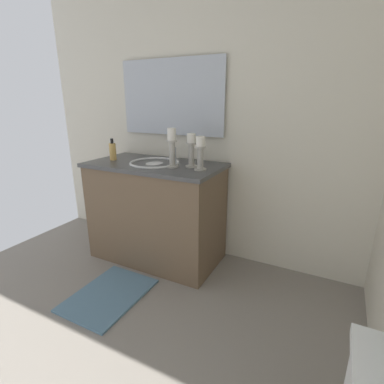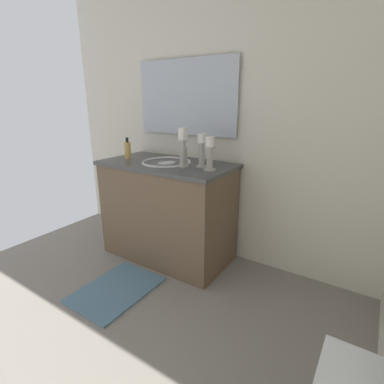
{
  "view_description": "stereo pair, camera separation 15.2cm",
  "coord_description": "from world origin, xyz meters",
  "px_view_note": "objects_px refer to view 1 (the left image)",
  "views": [
    {
      "loc": [
        0.78,
        1.16,
        1.32
      ],
      "look_at": [
        -0.48,
        0.51,
        0.87
      ],
      "focal_mm": 27.22,
      "sensor_mm": 36.0,
      "label": 1
    },
    {
      "loc": [
        0.71,
        1.29,
        1.32
      ],
      "look_at": [
        -0.48,
        0.51,
        0.87
      ],
      "focal_mm": 27.22,
      "sensor_mm": 36.0,
      "label": 2
    }
  ],
  "objects_px": {
    "mirror": "(171,97)",
    "bath_mat": "(109,295)",
    "candle_holder_short": "(191,150)",
    "soap_bottle": "(113,151)",
    "candle_holder_mid": "(172,147)",
    "vanity_cabinet": "(156,212)",
    "sink_basin": "(155,168)",
    "candle_holder_tall": "(200,153)"
  },
  "relations": [
    {
      "from": "candle_holder_short",
      "to": "soap_bottle",
      "type": "bearing_deg",
      "value": -85.52
    },
    {
      "from": "bath_mat",
      "to": "candle_holder_mid",
      "type": "bearing_deg",
      "value": 160.23
    },
    {
      "from": "vanity_cabinet",
      "to": "bath_mat",
      "type": "distance_m",
      "value": 0.75
    },
    {
      "from": "sink_basin",
      "to": "candle_holder_mid",
      "type": "bearing_deg",
      "value": 73.8
    },
    {
      "from": "mirror",
      "to": "candle_holder_short",
      "type": "relative_size",
      "value": 3.81
    },
    {
      "from": "candle_holder_tall",
      "to": "soap_bottle",
      "type": "bearing_deg",
      "value": -90.21
    },
    {
      "from": "candle_holder_mid",
      "to": "soap_bottle",
      "type": "relative_size",
      "value": 1.62
    },
    {
      "from": "vanity_cabinet",
      "to": "candle_holder_short",
      "type": "xyz_separation_m",
      "value": [
        -0.01,
        0.33,
        0.55
      ]
    },
    {
      "from": "sink_basin",
      "to": "candle_holder_tall",
      "type": "bearing_deg",
      "value": 83.71
    },
    {
      "from": "mirror",
      "to": "soap_bottle",
      "type": "xyz_separation_m",
      "value": [
        0.32,
        -0.39,
        -0.43
      ]
    },
    {
      "from": "mirror",
      "to": "candle_holder_mid",
      "type": "xyz_separation_m",
      "value": [
        0.34,
        0.2,
        -0.35
      ]
    },
    {
      "from": "sink_basin",
      "to": "soap_bottle",
      "type": "height_order",
      "value": "soap_bottle"
    },
    {
      "from": "candle_holder_tall",
      "to": "soap_bottle",
      "type": "xyz_separation_m",
      "value": [
        -0.0,
        -0.82,
        -0.05
      ]
    },
    {
      "from": "candle_holder_short",
      "to": "bath_mat",
      "type": "bearing_deg",
      "value": -27.19
    },
    {
      "from": "candle_holder_mid",
      "to": "bath_mat",
      "type": "height_order",
      "value": "candle_holder_mid"
    },
    {
      "from": "sink_basin",
      "to": "candle_holder_mid",
      "type": "height_order",
      "value": "candle_holder_mid"
    },
    {
      "from": "mirror",
      "to": "candle_holder_short",
      "type": "height_order",
      "value": "mirror"
    },
    {
      "from": "mirror",
      "to": "bath_mat",
      "type": "distance_m",
      "value": 1.61
    },
    {
      "from": "vanity_cabinet",
      "to": "soap_bottle",
      "type": "xyz_separation_m",
      "value": [
        0.04,
        -0.39,
        0.49
      ]
    },
    {
      "from": "vanity_cabinet",
      "to": "soap_bottle",
      "type": "height_order",
      "value": "soap_bottle"
    },
    {
      "from": "candle_holder_tall",
      "to": "sink_basin",
      "type": "bearing_deg",
      "value": -96.29
    },
    {
      "from": "vanity_cabinet",
      "to": "candle_holder_mid",
      "type": "relative_size",
      "value": 3.78
    },
    {
      "from": "mirror",
      "to": "bath_mat",
      "type": "xyz_separation_m",
      "value": [
        0.91,
        0.0,
        -1.33
      ]
    },
    {
      "from": "vanity_cabinet",
      "to": "candle_holder_mid",
      "type": "distance_m",
      "value": 0.61
    },
    {
      "from": "vanity_cabinet",
      "to": "mirror",
      "type": "distance_m",
      "value": 0.96
    },
    {
      "from": "candle_holder_tall",
      "to": "candle_holder_short",
      "type": "xyz_separation_m",
      "value": [
        -0.06,
        -0.1,
        0.0
      ]
    },
    {
      "from": "candle_holder_mid",
      "to": "candle_holder_short",
      "type": "bearing_deg",
      "value": 119.69
    },
    {
      "from": "candle_holder_tall",
      "to": "mirror",
      "type": "bearing_deg",
      "value": -127.27
    },
    {
      "from": "candle_holder_mid",
      "to": "soap_bottle",
      "type": "xyz_separation_m",
      "value": [
        -0.01,
        -0.59,
        -0.08
      ]
    },
    {
      "from": "candle_holder_short",
      "to": "candle_holder_mid",
      "type": "bearing_deg",
      "value": -60.31
    },
    {
      "from": "candle_holder_mid",
      "to": "soap_bottle",
      "type": "bearing_deg",
      "value": -91.42
    },
    {
      "from": "candle_holder_mid",
      "to": "mirror",
      "type": "bearing_deg",
      "value": -149.01
    },
    {
      "from": "sink_basin",
      "to": "bath_mat",
      "type": "height_order",
      "value": "sink_basin"
    },
    {
      "from": "mirror",
      "to": "bath_mat",
      "type": "bearing_deg",
      "value": 0.0
    },
    {
      "from": "vanity_cabinet",
      "to": "mirror",
      "type": "bearing_deg",
      "value": 179.99
    },
    {
      "from": "mirror",
      "to": "soap_bottle",
      "type": "bearing_deg",
      "value": -50.02
    },
    {
      "from": "mirror",
      "to": "candle_holder_tall",
      "type": "height_order",
      "value": "mirror"
    },
    {
      "from": "candle_holder_mid",
      "to": "bath_mat",
      "type": "distance_m",
      "value": 1.15
    },
    {
      "from": "sink_basin",
      "to": "soap_bottle",
      "type": "xyz_separation_m",
      "value": [
        0.04,
        -0.39,
        0.11
      ]
    },
    {
      "from": "candle_holder_mid",
      "to": "soap_bottle",
      "type": "height_order",
      "value": "candle_holder_mid"
    },
    {
      "from": "mirror",
      "to": "candle_holder_short",
      "type": "bearing_deg",
      "value": 50.63
    },
    {
      "from": "mirror",
      "to": "candle_holder_tall",
      "type": "relative_size",
      "value": 3.94
    }
  ]
}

